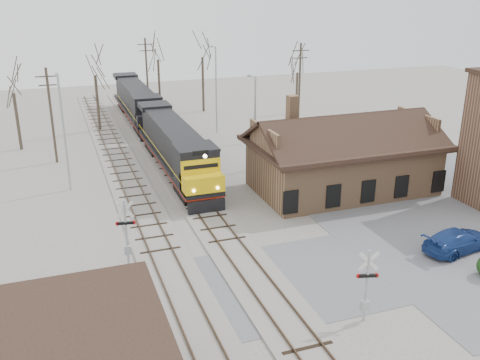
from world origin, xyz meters
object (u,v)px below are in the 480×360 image
object	(u,v)px
depot	(342,162)
locomotive_lead	(176,148)
locomotive_trailing	(137,103)
parked_car	(458,240)

from	to	relation	value
depot	locomotive_lead	distance (m)	14.70
locomotive_trailing	parked_car	size ratio (longest dim) A/B	4.07
depot	parked_car	xyz separation A→B (m)	(1.49, -12.22, -1.67)
depot	locomotive_lead	xyz separation A→B (m)	(-11.99, 8.51, -0.01)
locomotive_lead	locomotive_trailing	distance (m)	20.86
depot	locomotive_trailing	size ratio (longest dim) A/B	0.74
locomotive_lead	locomotive_trailing	bearing A→B (deg)	90.00
depot	parked_car	bearing A→B (deg)	-83.03
depot	locomotive_lead	bearing A→B (deg)	144.63
locomotive_trailing	parked_car	xyz separation A→B (m)	(13.48, -41.60, -1.67)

